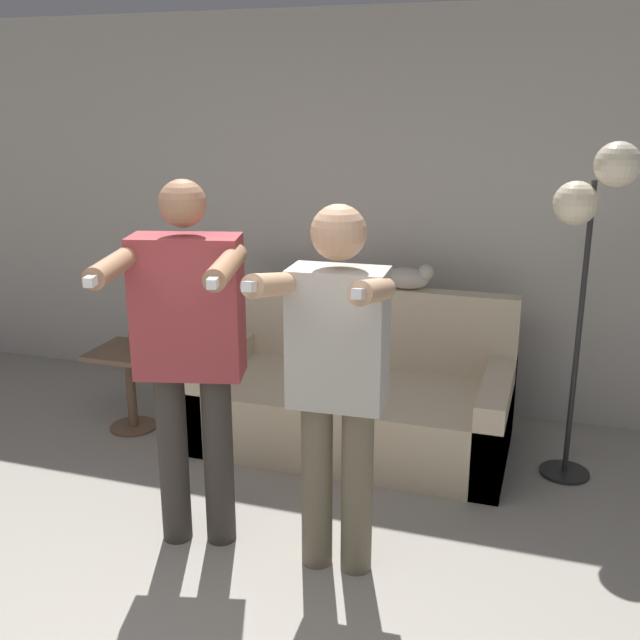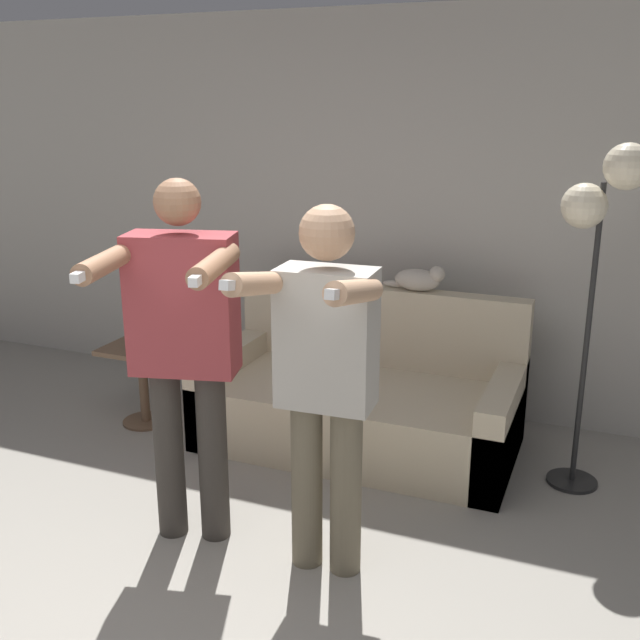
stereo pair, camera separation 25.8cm
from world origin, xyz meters
name	(u,v)px [view 2 (the right image)]	position (x,y,z in m)	size (l,w,h in m)	color
wall_back	(380,215)	(0.00, 3.01, 1.30)	(10.00, 0.05, 2.60)	#B7B2A8
couch	(361,401)	(0.14, 2.28, 0.27)	(1.87, 0.94, 0.91)	beige
person_left	(183,339)	(-0.28, 1.00, 1.01)	(0.65, 0.77, 1.72)	#38332D
person_right	(325,370)	(0.41, 1.00, 0.96)	(0.50, 0.68, 1.65)	#6B604C
cat	(419,279)	(0.38, 2.63, 0.98)	(0.40, 0.14, 0.16)	#B7AD9E
floor_lamp	(602,214)	(1.40, 2.24, 1.50)	(0.41, 0.27, 1.85)	black
side_table	(142,368)	(-1.26, 2.02, 0.38)	(0.43, 0.43, 0.53)	brown
cup	(148,337)	(-1.24, 2.07, 0.58)	(0.08, 0.08, 0.09)	#B7473D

